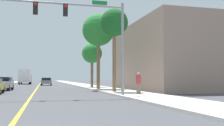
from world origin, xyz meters
TOP-DOWN VIEW (x-y plane):
  - ground at (0.00, 42.00)m, footprint 192.00×192.00m
  - sidewalk_right at (7.75, 42.00)m, footprint 3.47×168.00m
  - lane_marking_center at (0.00, 42.00)m, footprint 0.16×144.00m
  - building_right_near at (17.70, 23.20)m, footprint 14.40×16.18m
  - traffic_signal_mast at (3.90, 13.35)m, footprint 8.69×0.36m
  - palm_near at (6.95, 17.77)m, footprint 2.50×2.50m
  - palm_mid at (6.77, 24.03)m, footprint 3.62×3.62m
  - palm_far at (7.17, 30.30)m, footprint 2.72×2.72m
  - car_silver at (-3.54, 26.04)m, footprint 2.04×4.14m
  - car_blue at (-4.22, 33.53)m, footprint 1.98×4.63m
  - car_gray at (1.36, 46.04)m, footprint 2.04×4.10m
  - delivery_truck at (-3.20, 57.69)m, footprint 2.43×8.65m
  - pedestrian at (7.80, 13.85)m, footprint 0.38×0.38m

SIDE VIEW (x-z plane):
  - ground at x=0.00m, z-range 0.00..0.00m
  - lane_marking_center at x=0.00m, z-range 0.00..0.01m
  - sidewalk_right at x=7.75m, z-range 0.00..0.15m
  - car_gray at x=1.36m, z-range 0.03..1.44m
  - car_silver at x=-3.54m, z-range 0.03..1.49m
  - car_blue at x=-4.22m, z-range 0.04..1.51m
  - pedestrian at x=7.80m, z-range 0.14..1.76m
  - delivery_truck at x=-3.20m, z-range 0.09..3.35m
  - building_right_near at x=17.70m, z-range 0.00..7.53m
  - palm_far at x=7.17m, z-range 1.68..7.61m
  - traffic_signal_mast at x=3.90m, z-range 1.68..8.44m
  - palm_near at x=6.95m, z-range 2.50..9.96m
  - palm_mid at x=6.77m, z-range 2.49..10.92m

